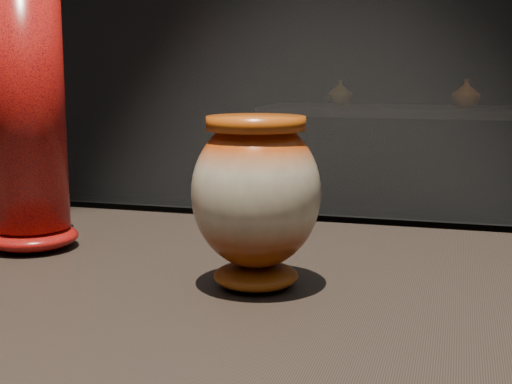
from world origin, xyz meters
TOP-DOWN VIEW (x-y plane):
  - main_vase at (-0.17, 0.06)m, footprint 0.15×0.15m
  - tall_vase at (-0.49, 0.14)m, footprint 0.14×0.14m
  - back_shelf at (-0.14, 3.71)m, footprint 2.00×0.60m
  - back_vase_left at (-0.69, 3.76)m, footprint 0.16×0.16m
  - back_vase_mid at (0.05, 3.67)m, footprint 0.21×0.21m

SIDE VIEW (x-z plane):
  - back_shelf at x=-0.14m, z-range 0.19..1.09m
  - back_vase_left at x=-0.69m, z-range 0.90..1.05m
  - back_vase_mid at x=0.05m, z-range 0.90..1.06m
  - main_vase at x=-0.17m, z-range 0.91..1.09m
  - tall_vase at x=-0.49m, z-range 0.89..1.26m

